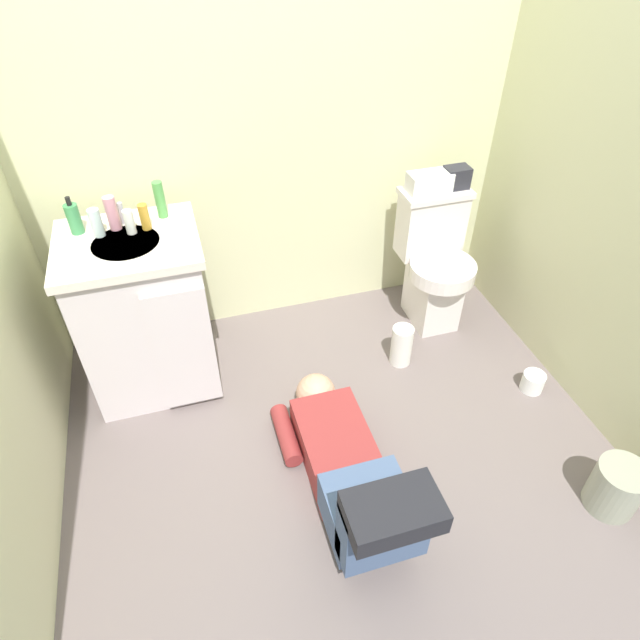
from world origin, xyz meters
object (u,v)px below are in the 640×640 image
Objects in this scene: tissue_box at (429,182)px; toiletry_bag at (456,177)px; bottle_white at (129,222)px; toilet at (434,262)px; bottle_amber at (145,217)px; toilet_paper_roll at (533,382)px; trash_can at (616,487)px; bottle_pink at (112,213)px; bottle_clear at (96,223)px; person_plumber at (350,472)px; vanity_cabinet at (146,314)px; bottle_green at (160,200)px; paper_towel_roll at (401,345)px; soap_dispenser at (74,218)px; faucet at (122,213)px.

toiletry_bag reaches higher than tissue_box.
bottle_white is at bearing -176.25° from toiletry_bag.
toilet is 1.51m from bottle_amber.
trash_can is at bearing -95.29° from toilet_paper_roll.
bottle_pink is 1.30× the size of bottle_amber.
person_plumber is at bearing -51.48° from bottle_clear.
vanity_cabinet is 4.94× the size of bottle_green.
person_plumber is at bearing -129.22° from toilet.
bottle_amber is 1.04× the size of toilet_paper_roll.
trash_can is 1.13m from paper_towel_roll.
paper_towel_roll is (-0.40, -0.41, -0.69)m from toiletry_bag.
bottle_clear is (-0.11, 0.07, 0.46)m from vanity_cabinet.
vanity_cabinet is 0.54m from bottle_green.
soap_dispenser reaches higher than toilet_paper_roll.
tissue_box is 1.33× the size of bottle_green.
bottle_clear is at bearing 179.69° from bottle_amber.
bottle_amber is 2.24m from trash_can.
bottle_green is at bearing 137.24° from trash_can.
trash_can is at bearing -18.33° from person_plumber.
toilet is at bearing -1.55° from bottle_pink.
toilet is at bearing -1.86° from soap_dispenser.
toilet_paper_roll is (1.07, 0.31, -0.13)m from person_plumber.
faucet reaches higher than trash_can.
toiletry_bag is at bearing 5.67° from vanity_cabinet.
paper_towel_roll is at bearing -14.41° from bottle_white.
toiletry_bag reaches higher than toilet.
bottle_white is (0.13, -0.02, -0.01)m from bottle_clear.
vanity_cabinet is at bearing 160.66° from toilet_paper_roll.
trash_can is at bearing -38.21° from bottle_white.
person_plumber reaches higher than paper_towel_roll.
toiletry_bag is 1.53m from bottle_amber.
bottle_green is at bearing 43.87° from vanity_cabinet.
bottle_white reaches higher than toiletry_bag.
bottle_amber is 2.00m from toilet_paper_roll.
paper_towel_roll is 2.07× the size of toilet_paper_roll.
bottle_white is (-1.49, -0.01, 0.51)m from toilet.
bottle_clear is 0.53× the size of trash_can.
toiletry_bag is at bearing 93.62° from trash_can.
bottle_amber is at bearing -10.59° from soap_dispenser.
toilet_paper_roll is (1.74, -0.68, -0.82)m from bottle_white.
bottle_white reaches higher than trash_can.
bottle_pink is 0.65× the size of trash_can.
soap_dispenser is at bearing 162.45° from bottle_white.
bottle_green is (0.08, 0.09, 0.03)m from bottle_amber.
bottle_clear reaches higher than toiletry_bag.
person_plumber is 4.62× the size of trash_can.
trash_can is 2.09× the size of toilet_paper_roll.
toilet is 3.29× the size of paper_towel_roll.
faucet is 0.09× the size of person_plumber.
bottle_amber is at bearing 157.55° from toilet_paper_roll.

